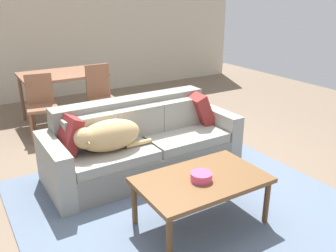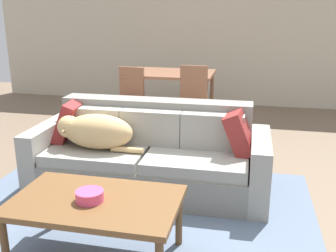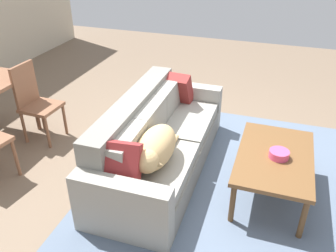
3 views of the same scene
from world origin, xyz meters
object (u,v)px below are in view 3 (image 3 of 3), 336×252
(dog_on_left_cushion, at_px, (155,149))
(dining_chair_near_right, at_px, (35,100))
(throw_pillow_by_left_arm, at_px, (117,165))
(coffee_table, at_px, (275,159))
(bowl_on_coffee_table, at_px, (279,154))
(couch, at_px, (156,143))
(throw_pillow_by_right_arm, at_px, (175,88))

(dog_on_left_cushion, xyz_separation_m, dining_chair_near_right, (0.61, 1.76, -0.07))
(throw_pillow_by_left_arm, height_order, dining_chair_near_right, dining_chair_near_right)
(coffee_table, bearing_deg, bowl_on_coffee_table, -131.87)
(couch, xyz_separation_m, coffee_table, (-0.04, -1.20, 0.09))
(coffee_table, bearing_deg, dining_chair_near_right, 86.26)
(dog_on_left_cushion, relative_size, bowl_on_coffee_table, 4.49)
(dining_chair_near_right, bearing_deg, bowl_on_coffee_table, -92.51)
(throw_pillow_by_left_arm, distance_m, throw_pillow_by_right_arm, 1.65)
(bowl_on_coffee_table, bearing_deg, dog_on_left_cushion, 110.86)
(couch, xyz_separation_m, dog_on_left_cushion, (-0.47, -0.17, 0.26))
(couch, bearing_deg, throw_pillow_by_left_arm, 176.73)
(throw_pillow_by_right_arm, distance_m, coffee_table, 1.54)
(throw_pillow_by_left_arm, bearing_deg, coffee_table, -57.67)
(bowl_on_coffee_table, bearing_deg, throw_pillow_by_left_arm, 120.85)
(dog_on_left_cushion, xyz_separation_m, throw_pillow_by_left_arm, (-0.35, 0.20, 0.01))
(throw_pillow_by_left_arm, distance_m, bowl_on_coffee_table, 1.47)
(dog_on_left_cushion, xyz_separation_m, throw_pillow_by_right_arm, (1.30, 0.23, 0.01))
(throw_pillow_by_left_arm, distance_m, coffee_table, 1.47)
(dog_on_left_cushion, bearing_deg, dining_chair_near_right, 70.06)
(couch, distance_m, throw_pillow_by_right_arm, 0.87)
(couch, distance_m, bowl_on_coffee_table, 1.24)
(coffee_table, relative_size, dining_chair_near_right, 1.17)
(throw_pillow_by_left_arm, height_order, bowl_on_coffee_table, throw_pillow_by_left_arm)
(couch, bearing_deg, throw_pillow_by_right_arm, 3.27)
(throw_pillow_by_left_arm, distance_m, dining_chair_near_right, 1.83)
(throw_pillow_by_right_arm, bearing_deg, couch, -176.01)
(coffee_table, distance_m, dining_chair_near_right, 2.79)
(dog_on_left_cushion, distance_m, throw_pillow_by_left_arm, 0.41)
(dog_on_left_cushion, height_order, throw_pillow_by_left_arm, throw_pillow_by_left_arm)
(throw_pillow_by_right_arm, bearing_deg, dining_chair_near_right, 114.18)
(throw_pillow_by_right_arm, height_order, dining_chair_near_right, dining_chair_near_right)
(throw_pillow_by_left_arm, relative_size, dining_chair_near_right, 0.42)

